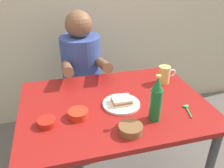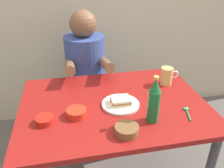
{
  "view_description": "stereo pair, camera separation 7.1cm",
  "coord_description": "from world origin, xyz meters",
  "px_view_note": "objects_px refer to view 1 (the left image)",
  "views": [
    {
      "loc": [
        -0.31,
        -1.12,
        1.49
      ],
      "look_at": [
        0.0,
        0.05,
        0.84
      ],
      "focal_mm": 36.97,
      "sensor_mm": 36.0,
      "label": 1
    },
    {
      "loc": [
        -0.24,
        -1.14,
        1.49
      ],
      "look_at": [
        0.0,
        0.05,
        0.84
      ],
      "focal_mm": 36.97,
      "sensor_mm": 36.0,
      "label": 2
    }
  ],
  "objects_px": {
    "person_seated": "(81,62)",
    "beer_bottle": "(156,100)",
    "dining_table": "(114,115)",
    "beer_mug": "(165,75)",
    "stool": "(84,104)",
    "plate_orange": "(121,104)",
    "sauce_bowl_chili": "(78,114)",
    "sandwich": "(121,100)"
  },
  "relations": [
    {
      "from": "stool",
      "to": "beer_bottle",
      "type": "distance_m",
      "value": 1.02
    },
    {
      "from": "stool",
      "to": "person_seated",
      "type": "bearing_deg",
      "value": -90.0
    },
    {
      "from": "person_seated",
      "to": "dining_table",
      "type": "bearing_deg",
      "value": -80.14
    },
    {
      "from": "beer_mug",
      "to": "beer_bottle",
      "type": "distance_m",
      "value": 0.45
    },
    {
      "from": "plate_orange",
      "to": "sauce_bowl_chili",
      "type": "distance_m",
      "value": 0.26
    },
    {
      "from": "person_seated",
      "to": "plate_orange",
      "type": "height_order",
      "value": "person_seated"
    },
    {
      "from": "beer_bottle",
      "to": "sauce_bowl_chili",
      "type": "xyz_separation_m",
      "value": [
        -0.39,
        0.12,
        -0.1
      ]
    },
    {
      "from": "stool",
      "to": "sandwich",
      "type": "height_order",
      "value": "sandwich"
    },
    {
      "from": "person_seated",
      "to": "beer_bottle",
      "type": "distance_m",
      "value": 0.88
    },
    {
      "from": "dining_table",
      "to": "stool",
      "type": "distance_m",
      "value": 0.71
    },
    {
      "from": "dining_table",
      "to": "person_seated",
      "type": "relative_size",
      "value": 1.53
    },
    {
      "from": "dining_table",
      "to": "sauce_bowl_chili",
      "type": "xyz_separation_m",
      "value": [
        -0.23,
        -0.09,
        0.12
      ]
    },
    {
      "from": "stool",
      "to": "beer_bottle",
      "type": "bearing_deg",
      "value": -72.05
    },
    {
      "from": "stool",
      "to": "sauce_bowl_chili",
      "type": "relative_size",
      "value": 4.09
    },
    {
      "from": "stool",
      "to": "beer_mug",
      "type": "distance_m",
      "value": 0.83
    },
    {
      "from": "beer_bottle",
      "to": "sauce_bowl_chili",
      "type": "distance_m",
      "value": 0.42
    },
    {
      "from": "dining_table",
      "to": "beer_bottle",
      "type": "bearing_deg",
      "value": -51.97
    },
    {
      "from": "stool",
      "to": "plate_orange",
      "type": "bearing_deg",
      "value": -78.03
    },
    {
      "from": "dining_table",
      "to": "person_seated",
      "type": "bearing_deg",
      "value": 99.86
    },
    {
      "from": "dining_table",
      "to": "beer_mug",
      "type": "relative_size",
      "value": 8.73
    },
    {
      "from": "person_seated",
      "to": "plate_orange",
      "type": "relative_size",
      "value": 3.27
    },
    {
      "from": "beer_bottle",
      "to": "dining_table",
      "type": "bearing_deg",
      "value": 128.03
    },
    {
      "from": "stool",
      "to": "beer_mug",
      "type": "height_order",
      "value": "beer_mug"
    },
    {
      "from": "dining_table",
      "to": "sandwich",
      "type": "bearing_deg",
      "value": -47.43
    },
    {
      "from": "stool",
      "to": "plate_orange",
      "type": "distance_m",
      "value": 0.79
    },
    {
      "from": "sandwich",
      "to": "sauce_bowl_chili",
      "type": "xyz_separation_m",
      "value": [
        -0.26,
        -0.05,
        -0.01
      ]
    },
    {
      "from": "person_seated",
      "to": "beer_bottle",
      "type": "xyz_separation_m",
      "value": [
        0.27,
        -0.83,
        0.09
      ]
    },
    {
      "from": "beer_mug",
      "to": "person_seated",
      "type": "bearing_deg",
      "value": 138.08
    },
    {
      "from": "stool",
      "to": "plate_orange",
      "type": "height_order",
      "value": "plate_orange"
    },
    {
      "from": "plate_orange",
      "to": "sandwich",
      "type": "height_order",
      "value": "sandwich"
    },
    {
      "from": "sandwich",
      "to": "sauce_bowl_chili",
      "type": "distance_m",
      "value": 0.26
    },
    {
      "from": "beer_mug",
      "to": "sauce_bowl_chili",
      "type": "bearing_deg",
      "value": -158.27
    },
    {
      "from": "stool",
      "to": "sauce_bowl_chili",
      "type": "height_order",
      "value": "sauce_bowl_chili"
    },
    {
      "from": "plate_orange",
      "to": "sauce_bowl_chili",
      "type": "height_order",
      "value": "sauce_bowl_chili"
    },
    {
      "from": "beer_bottle",
      "to": "plate_orange",
      "type": "bearing_deg",
      "value": 126.99
    },
    {
      "from": "sandwich",
      "to": "sauce_bowl_chili",
      "type": "height_order",
      "value": "sandwich"
    },
    {
      "from": "person_seated",
      "to": "beer_bottle",
      "type": "relative_size",
      "value": 2.75
    },
    {
      "from": "plate_orange",
      "to": "sauce_bowl_chili",
      "type": "relative_size",
      "value": 2.0
    },
    {
      "from": "beer_mug",
      "to": "sandwich",
      "type": "bearing_deg",
      "value": -151.76
    },
    {
      "from": "person_seated",
      "to": "beer_bottle",
      "type": "bearing_deg",
      "value": -71.82
    },
    {
      "from": "plate_orange",
      "to": "sandwich",
      "type": "xyz_separation_m",
      "value": [
        0.0,
        -0.0,
        0.02
      ]
    },
    {
      "from": "plate_orange",
      "to": "beer_bottle",
      "type": "relative_size",
      "value": 0.84
    }
  ]
}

